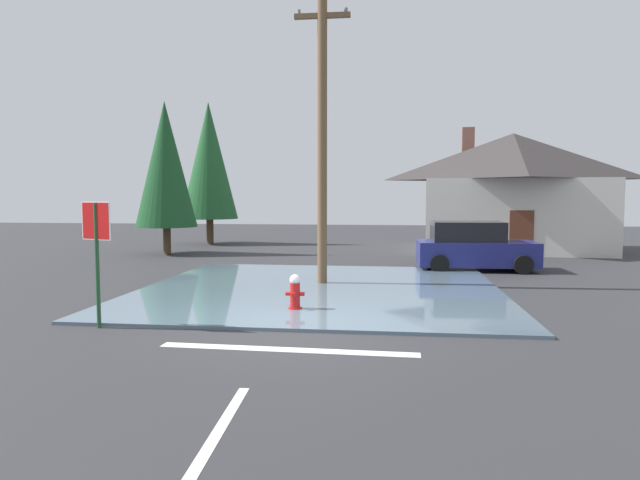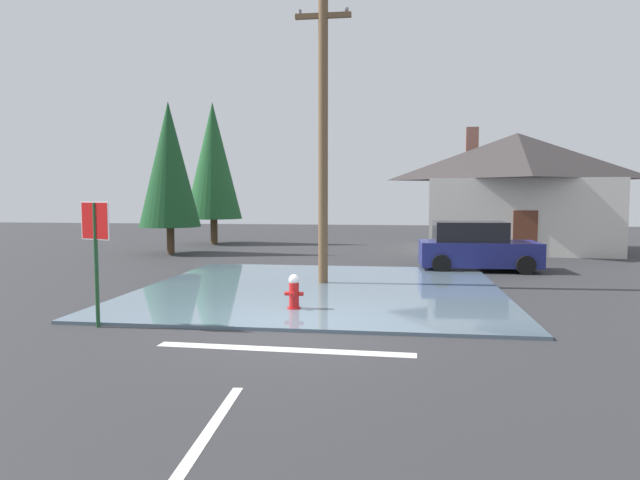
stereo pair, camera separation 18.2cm
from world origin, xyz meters
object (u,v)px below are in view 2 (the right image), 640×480
fire_hydrant (294,293)px  house (516,190)px  stop_sign_near (95,237)px  pine_tree_mid_left (169,165)px  utility_pole (323,136)px  pine_tree_tall_left (213,161)px  parked_car (476,247)px

fire_hydrant → house: house is taller
stop_sign_near → house: 21.19m
stop_sign_near → fire_hydrant: bearing=29.2°
fire_hydrant → house: bearing=63.2°
pine_tree_mid_left → house: bearing=13.5°
pine_tree_mid_left → stop_sign_near: bearing=-73.0°
stop_sign_near → pine_tree_mid_left: 14.74m
utility_pole → pine_tree_tall_left: bearing=120.0°
pine_tree_tall_left → fire_hydrant: bearing=-66.3°
pine_tree_tall_left → pine_tree_mid_left: bearing=-92.4°
fire_hydrant → pine_tree_mid_left: bearing=123.4°
pine_tree_mid_left → pine_tree_tall_left: bearing=87.6°
stop_sign_near → pine_tree_mid_left: bearing=107.0°
stop_sign_near → house: bearing=56.9°
parked_car → pine_tree_tall_left: 16.29m
pine_tree_mid_left → utility_pole: bearing=-45.1°
utility_pole → pine_tree_tall_left: size_ratio=1.08×
utility_pole → house: size_ratio=0.91×
stop_sign_near → pine_tree_tall_left: 20.00m
utility_pole → parked_car: size_ratio=2.02×
parked_car → pine_tree_tall_left: (-12.70, 9.51, 3.70)m
stop_sign_near → pine_tree_mid_left: pine_tree_mid_left is taller
house → pine_tree_tall_left: bearing=173.9°
pine_tree_tall_left → pine_tree_mid_left: pine_tree_tall_left is taller
pine_tree_tall_left → parked_car: bearing=-36.8°
house → pine_tree_mid_left: pine_tree_mid_left is taller
parked_car → utility_pole: bearing=-140.6°
fire_hydrant → pine_tree_mid_left: size_ratio=0.12×
fire_hydrant → utility_pole: bearing=87.7°
utility_pole → house: (7.78, 11.85, -1.42)m
utility_pole → pine_tree_mid_left: bearing=134.9°
stop_sign_near → parked_car: stop_sign_near is taller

